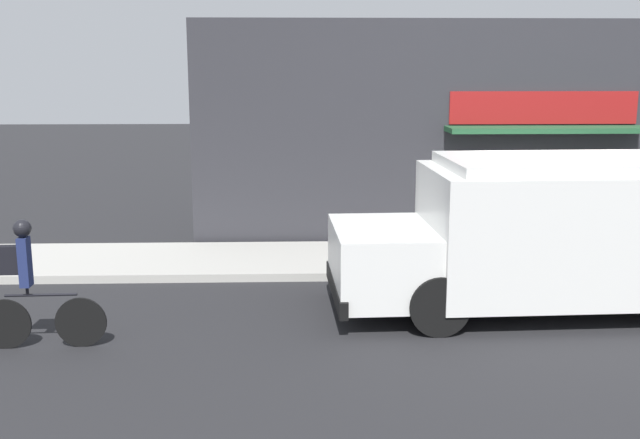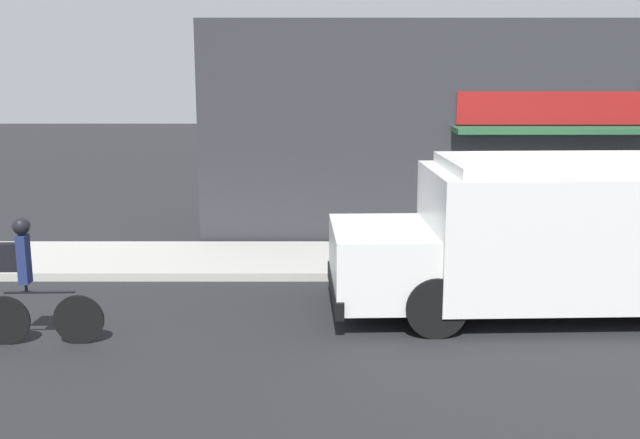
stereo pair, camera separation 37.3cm
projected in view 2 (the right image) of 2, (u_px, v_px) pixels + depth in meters
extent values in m
plane|color=#232326|center=(539.00, 281.00, 12.50)|extent=(70.00, 70.00, 0.00)
cube|color=#ADAAA3|center=(521.00, 260.00, 13.63)|extent=(28.00, 2.33, 0.14)
cube|color=#2D2D33|center=(508.00, 135.00, 14.54)|extent=(12.15, 0.18, 4.42)
cube|color=maroon|center=(550.00, 108.00, 14.33)|extent=(3.67, 0.05, 0.63)
cube|color=#235633|center=(555.00, 130.00, 14.05)|extent=(3.85, 0.77, 0.10)
cube|color=white|center=(619.00, 231.00, 10.78)|extent=(5.63, 2.42, 1.81)
cube|color=white|center=(379.00, 261.00, 10.73)|extent=(1.45, 2.09, 1.00)
cube|color=white|center=(624.00, 164.00, 10.58)|extent=(5.18, 2.23, 0.15)
cube|color=black|center=(333.00, 288.00, 10.78)|extent=(0.20, 2.18, 0.24)
cube|color=red|center=(489.00, 208.00, 12.03)|extent=(0.04, 0.44, 0.44)
cylinder|color=black|center=(411.00, 268.00, 11.76)|extent=(0.83, 0.29, 0.82)
cylinder|color=black|center=(434.00, 306.00, 9.89)|extent=(0.83, 0.29, 0.82)
cylinder|color=black|center=(77.00, 320.00, 9.63)|extent=(0.65, 0.06, 0.65)
cylinder|color=black|center=(3.00, 321.00, 9.60)|extent=(0.65, 0.06, 0.65)
cylinder|color=black|center=(37.00, 292.00, 9.54)|extent=(0.89, 0.07, 0.04)
cylinder|color=black|center=(24.00, 288.00, 9.52)|extent=(0.04, 0.04, 0.12)
cube|color=navy|center=(22.00, 260.00, 9.45)|extent=(0.13, 0.20, 0.63)
sphere|color=black|center=(19.00, 226.00, 9.36)|extent=(0.22, 0.22, 0.22)
cube|color=black|center=(6.00, 257.00, 9.43)|extent=(0.26, 0.15, 0.36)
cylinder|color=#2D5138|center=(611.00, 228.00, 13.72)|extent=(0.60, 0.60, 0.94)
cylinder|color=black|center=(613.00, 202.00, 13.63)|extent=(0.61, 0.61, 0.04)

